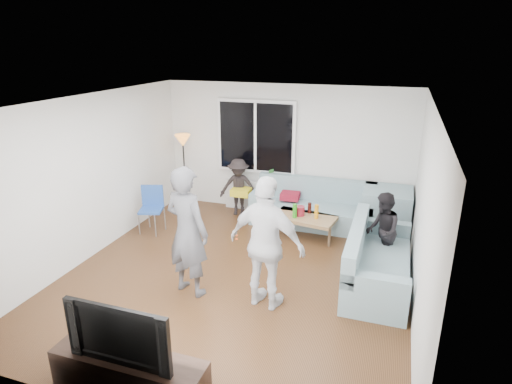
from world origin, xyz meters
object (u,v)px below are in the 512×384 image
(side_chair, at_px, (151,210))
(spectator_right, at_px, (382,231))
(sofa_right_section, at_px, (379,257))
(spectator_back, at_px, (239,187))
(television, at_px, (125,329))
(player_right, at_px, (267,244))
(coffee_table, at_px, (304,226))
(sofa_back_section, at_px, (312,204))
(tv_console, at_px, (130,375))
(player_left, at_px, (187,232))
(floor_lamp, at_px, (185,172))

(side_chair, relative_size, spectator_right, 0.71)
(sofa_right_section, height_order, spectator_back, spectator_back)
(spectator_right, relative_size, television, 1.10)
(sofa_right_section, bearing_deg, player_right, 127.18)
(sofa_right_section, height_order, side_chair, side_chair)
(coffee_table, bearing_deg, side_chair, -165.53)
(sofa_back_section, relative_size, side_chair, 2.67)
(side_chair, xyz_separation_m, tv_console, (1.87, -3.47, -0.21))
(player_left, height_order, television, player_left)
(floor_lamp, bearing_deg, television, -68.81)
(player_left, height_order, spectator_back, player_left)
(spectator_back, bearing_deg, sofa_back_section, -15.30)
(sofa_back_section, bearing_deg, player_left, -111.71)
(sofa_right_section, xyz_separation_m, player_left, (-2.49, -1.06, 0.50))
(player_left, xyz_separation_m, spectator_right, (2.49, 1.59, -0.31))
(spectator_back, xyz_separation_m, television, (0.66, -4.80, 0.17))
(player_left, bearing_deg, floor_lamp, -47.11)
(sofa_back_section, xyz_separation_m, coffee_table, (-0.02, -0.60, -0.22))
(sofa_back_section, relative_size, spectator_back, 1.97)
(coffee_table, bearing_deg, tv_console, -101.41)
(coffee_table, distance_m, floor_lamp, 2.84)
(floor_lamp, xyz_separation_m, tv_console, (1.87, -4.82, -0.56))
(coffee_table, bearing_deg, floor_lamp, 166.49)
(player_right, height_order, spectator_right, player_right)
(coffee_table, distance_m, spectator_back, 1.67)
(coffee_table, xyz_separation_m, player_left, (-1.13, -2.28, 0.72))
(player_left, bearing_deg, sofa_right_section, -142.33)
(sofa_back_section, bearing_deg, player_right, -90.58)
(side_chair, bearing_deg, sofa_back_section, 7.58)
(sofa_right_section, relative_size, player_left, 1.09)
(sofa_back_section, distance_m, spectator_back, 1.53)
(coffee_table, bearing_deg, sofa_right_section, -41.92)
(side_chair, height_order, spectator_back, spectator_back)
(sofa_right_section, relative_size, tv_console, 1.25)
(sofa_right_section, relative_size, side_chair, 2.33)
(player_left, distance_m, spectator_right, 2.97)
(side_chair, distance_m, tv_console, 3.94)
(sofa_back_section, bearing_deg, sofa_right_section, -53.71)
(coffee_table, bearing_deg, player_right, -90.23)
(floor_lamp, xyz_separation_m, player_left, (1.58, -2.93, 0.14))
(floor_lamp, relative_size, spectator_back, 1.33)
(television, bearing_deg, player_left, 98.74)
(coffee_table, xyz_separation_m, television, (-0.84, -4.17, 0.56))
(sofa_back_section, xyz_separation_m, tv_console, (-0.86, -4.77, -0.20))
(sofa_right_section, distance_m, player_left, 2.75)
(sofa_right_section, bearing_deg, sofa_back_section, 36.29)
(sofa_right_section, distance_m, coffee_table, 1.84)
(sofa_right_section, xyz_separation_m, floor_lamp, (-4.07, 1.87, 0.36))
(coffee_table, relative_size, television, 1.00)
(sofa_right_section, distance_m, spectator_back, 3.42)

